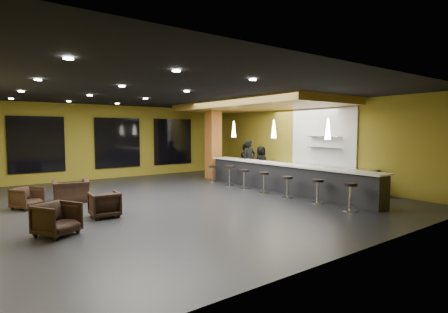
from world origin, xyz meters
TOP-DOWN VIEW (x-y plane):
  - floor at (0.00, 0.00)m, footprint 12.00×13.00m
  - ceiling at (0.00, 0.00)m, footprint 12.00×13.00m
  - wall_back at (0.00, 6.55)m, footprint 12.00×0.10m
  - wall_front at (0.00, -6.55)m, footprint 12.00×0.10m
  - wall_right at (6.05, 0.00)m, footprint 0.10×13.00m
  - wood_soffit at (4.00, 1.00)m, footprint 3.60×8.00m
  - window_left at (-3.50, 6.44)m, footprint 2.20×0.06m
  - window_center at (0.00, 6.44)m, footprint 2.20×0.06m
  - window_right at (3.00, 6.44)m, footprint 2.20×0.06m
  - tile_backsplash at (5.96, -1.00)m, footprint 0.06×3.20m
  - bar_counter at (3.65, -1.00)m, footprint 0.60×8.00m
  - bar_top at (3.65, -1.00)m, footprint 0.78×8.10m
  - prep_counter at (5.65, -0.50)m, footprint 0.70×6.00m
  - prep_top at (5.65, -0.50)m, footprint 0.72×6.00m
  - wall_shelf_lower at (5.82, -1.20)m, footprint 0.30×1.50m
  - wall_shelf_upper at (5.82, -1.20)m, footprint 0.30×1.50m
  - column at (3.65, 3.60)m, footprint 0.60×0.60m
  - pendant_0 at (3.65, -3.00)m, footprint 0.20×0.20m
  - pendant_1 at (3.65, -0.50)m, footprint 0.20×0.20m
  - pendant_2 at (3.65, 2.00)m, footprint 0.20×0.20m
  - staff_a at (4.17, 1.55)m, footprint 0.70×0.46m
  - staff_b at (4.92, 2.63)m, footprint 0.90×0.75m
  - staff_c at (5.19, 1.90)m, footprint 0.88×0.70m
  - armchair_a at (-4.39, -1.99)m, footprint 1.05×1.06m
  - armchair_b at (-3.03, -0.96)m, footprint 0.76×0.78m
  - armchair_c at (-4.54, 1.36)m, footprint 0.95×0.96m
  - armchair_d at (-3.27, 1.63)m, footprint 1.20×1.09m
  - bar_stool_0 at (2.81, -4.44)m, footprint 0.41×0.41m
  - bar_stool_1 at (2.93, -3.20)m, footprint 0.39×0.39m
  - bar_stool_2 at (2.79, -2.05)m, footprint 0.38×0.38m
  - bar_stool_3 at (2.76, -0.93)m, footprint 0.40×0.40m
  - bar_stool_4 at (2.77, 0.21)m, footprint 0.39×0.39m
  - bar_stool_5 at (2.82, 1.22)m, footprint 0.43×0.43m
  - bar_stool_6 at (2.87, 2.53)m, footprint 0.36×0.36m

SIDE VIEW (x-z plane):
  - floor at x=0.00m, z-range -0.10..0.00m
  - armchair_c at x=-4.54m, z-range 0.00..0.63m
  - armchair_b at x=-3.03m, z-range 0.00..0.67m
  - armchair_d at x=-3.27m, z-range 0.00..0.69m
  - armchair_a at x=-4.39m, z-range 0.00..0.72m
  - prep_counter at x=5.65m, z-range 0.00..0.86m
  - bar_stool_6 at x=2.87m, z-range 0.10..0.82m
  - bar_stool_2 at x=2.79m, z-range 0.10..0.85m
  - bar_stool_1 at x=2.93m, z-range 0.11..0.87m
  - bar_stool_4 at x=2.77m, z-range 0.11..0.88m
  - bar_counter at x=3.65m, z-range 0.00..1.00m
  - bar_stool_3 at x=2.76m, z-range 0.11..0.90m
  - bar_stool_0 at x=2.81m, z-range 0.11..0.92m
  - bar_stool_5 at x=2.82m, z-range 0.12..0.96m
  - staff_c at x=5.19m, z-range 0.00..1.57m
  - staff_b at x=4.92m, z-range 0.00..1.65m
  - prep_top at x=5.65m, z-range 0.87..0.90m
  - staff_a at x=4.17m, z-range 0.00..1.90m
  - bar_top at x=3.65m, z-range 1.00..1.05m
  - wall_shelf_lower at x=5.82m, z-range 1.59..1.61m
  - window_left at x=-3.50m, z-range 0.50..2.90m
  - window_center at x=0.00m, z-range 0.50..2.90m
  - window_right at x=3.00m, z-range 0.50..2.90m
  - wall_back at x=0.00m, z-range 0.00..3.50m
  - wall_front at x=0.00m, z-range 0.00..3.50m
  - wall_right at x=6.05m, z-range 0.00..3.50m
  - column at x=3.65m, z-range 0.00..3.50m
  - tile_backsplash at x=5.96m, z-range 0.80..3.20m
  - wall_shelf_upper at x=5.82m, z-range 2.03..2.06m
  - pendant_0 at x=3.65m, z-range 2.00..2.70m
  - pendant_1 at x=3.65m, z-range 2.00..2.70m
  - pendant_2 at x=3.65m, z-range 2.00..2.70m
  - wood_soffit at x=4.00m, z-range 3.22..3.50m
  - ceiling at x=0.00m, z-range 3.50..3.60m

